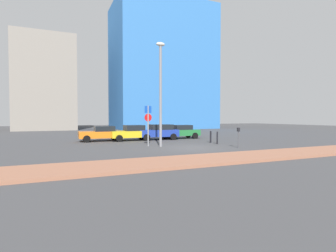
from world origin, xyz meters
The scene contains 13 objects.
ground_plane centered at (0.00, 0.00, 0.00)m, with size 120.00×120.00×0.00m, color #424244.
sidewalk_brick centered at (0.00, -5.37, 0.07)m, with size 40.00×3.04×0.14m, color #9E664C.
parked_car_orange centered at (-5.15, 8.15, 0.74)m, with size 4.07×2.03×1.43m.
parked_car_yellow centered at (-2.38, 7.68, 0.77)m, with size 3.97×2.00×1.50m.
parked_car_blue centered at (0.38, 7.62, 0.81)m, with size 4.17×2.23×1.54m.
parked_car_green centered at (2.98, 7.96, 0.74)m, with size 4.32×1.97×1.44m.
parking_sign_post centered at (-2.51, 2.36, 2.00)m, with size 0.60×0.10×3.17m.
parking_meter centered at (3.23, -1.40, 0.96)m, with size 0.18×0.14×1.50m.
street_lamp centered at (-1.76, 1.62, 4.62)m, with size 0.70×0.36×7.96m.
traffic_bollard_near centered at (3.48, 2.74, 0.52)m, with size 0.15×0.15×1.05m, color black.
traffic_bollard_mid centered at (3.41, 1.61, 0.52)m, with size 0.13×0.13×1.04m, color black.
building_colorful_midrise centered at (11.22, 33.33, 12.42)m, with size 19.67×13.26×24.85m, color #3372BF.
building_under_construction centered at (-10.72, 37.95, 8.29)m, with size 10.14×14.81×16.59m, color gray.
Camera 1 is at (-9.15, -16.91, 2.26)m, focal length 27.82 mm.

